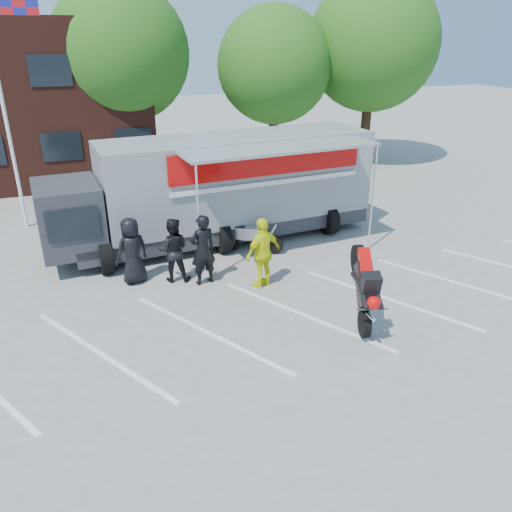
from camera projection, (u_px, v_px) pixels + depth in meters
ground at (313, 337)px, 11.32m from camera, size 100.00×100.00×0.00m
parking_bay_lines at (295, 316)px, 12.18m from camera, size 18.09×13.33×0.01m
flagpole at (6, 77)px, 15.92m from camera, size 1.61×0.12×8.00m
tree_left at (120, 53)px, 22.19m from camera, size 6.12×6.12×8.64m
tree_mid at (274, 66)px, 23.77m from camera, size 5.44×5.44×7.68m
tree_right at (373, 44)px, 24.52m from camera, size 6.46×6.46×9.12m
transporter_truck at (226, 239)px, 16.82m from camera, size 11.05×5.98×3.39m
parked_motorcycle at (252, 252)px, 15.78m from camera, size 2.10×1.59×1.06m
stunt_bike_rider at (355, 321)px, 11.96m from camera, size 1.33×1.98×2.13m
spectator_leather_a at (132, 251)px, 13.51m from camera, size 1.06×0.86×1.87m
spectator_leather_b at (203, 250)px, 13.42m from camera, size 0.80×0.60×1.98m
spectator_leather_c at (173, 250)px, 13.62m from camera, size 1.04×0.91×1.82m
spectator_hivis at (263, 253)px, 13.28m from camera, size 1.24×0.87×1.95m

